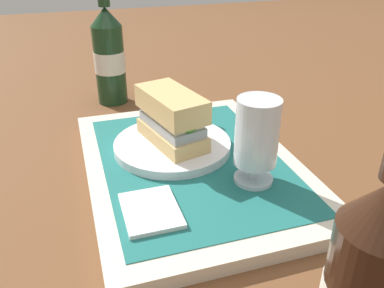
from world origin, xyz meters
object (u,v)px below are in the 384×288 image
at_px(second_bottle, 109,55).
at_px(sandwich, 173,118).
at_px(plate, 172,145).
at_px(beer_glass, 257,137).

bearing_deg(second_bottle, sandwich, 11.38).
xyz_separation_m(plate, sandwich, (0.00, 0.00, 0.05)).
relative_size(plate, beer_glass, 1.52).
bearing_deg(second_bottle, plate, 11.35).
relative_size(plate, second_bottle, 0.71).
distance_m(beer_glass, second_bottle, 0.44).
xyz_separation_m(sandwich, beer_glass, (0.12, 0.09, 0.01)).
bearing_deg(plate, second_bottle, -168.65).
relative_size(beer_glass, second_bottle, 0.47).
bearing_deg(beer_glass, plate, -145.62).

